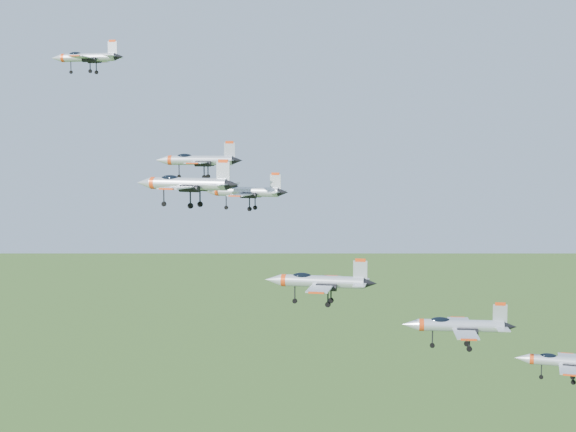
# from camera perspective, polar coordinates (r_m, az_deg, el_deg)

# --- Properties ---
(jet_lead) EXTENTS (12.16, 10.03, 3.25)m
(jet_lead) POSITION_cam_1_polar(r_m,az_deg,el_deg) (131.28, -14.16, 10.89)
(jet_lead) COLOR silver
(jet_left_high) EXTENTS (12.12, 10.08, 3.24)m
(jet_left_high) POSITION_cam_1_polar(r_m,az_deg,el_deg) (109.02, -6.44, 3.98)
(jet_left_high) COLOR silver
(jet_right_high) EXTENTS (12.73, 10.59, 3.40)m
(jet_right_high) POSITION_cam_1_polar(r_m,az_deg,el_deg) (89.21, -7.31, 2.32)
(jet_right_high) COLOR silver
(jet_left_low) EXTENTS (12.75, 10.52, 3.41)m
(jet_left_low) POSITION_cam_1_polar(r_m,az_deg,el_deg) (112.90, -3.13, 1.77)
(jet_left_low) COLOR silver
(jet_right_low) EXTENTS (13.48, 11.12, 3.61)m
(jet_right_low) POSITION_cam_1_polar(r_m,az_deg,el_deg) (95.26, 2.21, -4.65)
(jet_right_low) COLOR silver
(jet_trail) EXTENTS (13.92, 11.64, 3.72)m
(jet_trail) POSITION_cam_1_polar(r_m,az_deg,el_deg) (101.03, 11.96, -7.61)
(jet_trail) COLOR silver
(jet_extra) EXTENTS (12.11, 9.99, 3.24)m
(jet_extra) POSITION_cam_1_polar(r_m,az_deg,el_deg) (106.79, 19.02, -9.74)
(jet_extra) COLOR silver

